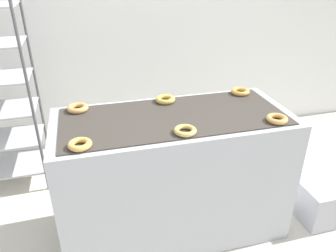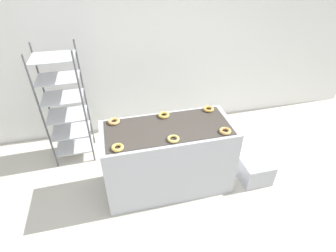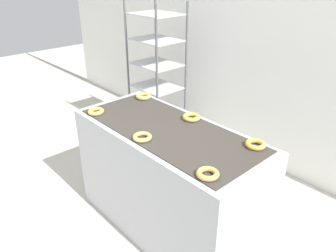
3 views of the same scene
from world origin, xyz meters
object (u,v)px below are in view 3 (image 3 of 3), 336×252
donut_near_center (142,137)px  donut_near_left (96,111)px  donut_far_right (255,144)px  donut_far_left (143,96)px  baking_rack_cart (157,76)px  donut_far_center (191,117)px  donut_near_right (208,174)px  fryer_machine (168,180)px

donut_near_center → donut_near_left: bearing=-179.3°
donut_far_right → donut_far_left: bearing=-179.9°
baking_rack_cart → donut_far_right: (1.83, -0.69, 0.10)m
donut_near_left → donut_far_left: size_ratio=0.93×
baking_rack_cart → donut_far_left: (0.63, -0.70, 0.10)m
donut_far_center → donut_far_right: donut_far_center is taller
donut_near_center → donut_far_center: donut_far_center is taller
donut_near_right → donut_far_center: 0.78m
donut_near_center → donut_far_center: size_ratio=0.96×
fryer_machine → donut_far_right: (0.60, 0.25, 0.49)m
fryer_machine → donut_near_left: bearing=-157.4°
donut_near_center → donut_far_right: bearing=39.5°
donut_near_left → donut_near_right: bearing=0.4°
donut_near_center → donut_near_right: bearing=0.1°
donut_near_left → baking_rack_cart: bearing=117.8°
baking_rack_cart → donut_far_right: 1.96m
donut_near_left → fryer_machine: bearing=22.6°
donut_far_left → donut_far_right: bearing=0.1°
donut_near_center → donut_far_right: donut_far_right is taller
baking_rack_cart → donut_far_center: (1.24, -0.70, 0.10)m
donut_far_left → donut_far_right: 1.20m
donut_far_center → donut_far_right: 0.59m
fryer_machine → donut_far_left: (-0.61, 0.25, 0.49)m
baking_rack_cart → donut_near_left: size_ratio=12.88×
donut_near_right → donut_far_right: bearing=91.3°
fryer_machine → donut_far_right: bearing=22.8°
fryer_machine → donut_far_left: donut_far_left is taller
donut_near_left → donut_far_center: 0.79m
donut_far_right → donut_near_right: bearing=-88.7°
fryer_machine → donut_near_left: 0.82m
donut_far_left → donut_far_center: donut_far_left is taller
baking_rack_cart → donut_far_left: 0.94m
donut_near_right → donut_near_center: bearing=-179.9°
fryer_machine → donut_near_center: bearing=-91.0°
fryer_machine → donut_far_center: 0.55m
baking_rack_cart → donut_near_right: (1.84, -1.19, 0.10)m
baking_rack_cart → donut_near_left: bearing=-62.2°
donut_near_right → donut_far_left: donut_far_left is taller
donut_near_right → donut_far_right: (-0.01, 0.50, 0.00)m
baking_rack_cart → donut_far_right: baking_rack_cart is taller
fryer_machine → donut_near_left: (-0.60, -0.25, 0.49)m
fryer_machine → baking_rack_cart: 1.60m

